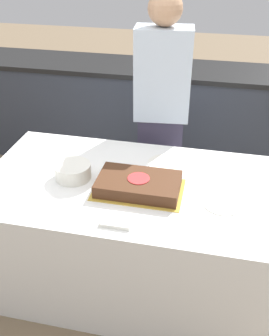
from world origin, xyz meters
TOP-DOWN VIEW (x-y plane):
  - ground_plane at (0.00, 0.00)m, footprint 14.00×14.00m
  - back_counter at (0.00, 1.55)m, footprint 4.40×0.58m
  - dining_table at (0.00, 0.00)m, footprint 1.67×0.95m
  - cake at (0.07, -0.06)m, footprint 0.48×0.31m
  - plate_stack at (-0.32, -0.02)m, footprint 0.20×0.20m
  - side_plate_near_cake at (0.17, 0.25)m, footprint 0.20×0.20m
  - side_plate_right_edge at (0.52, -0.09)m, footprint 0.20×0.20m
  - utensil_pile at (0.03, -0.36)m, footprint 0.15×0.10m
  - person_cutting_cake at (0.07, 0.69)m, footprint 0.38×0.24m

SIDE VIEW (x-z plane):
  - ground_plane at x=0.00m, z-range 0.00..0.00m
  - dining_table at x=0.00m, z-range 0.00..0.73m
  - back_counter at x=0.00m, z-range 0.00..0.92m
  - side_plate_near_cake at x=0.17m, z-range 0.73..0.74m
  - side_plate_right_edge at x=0.52m, z-range 0.73..0.74m
  - utensil_pile at x=0.03m, z-range 0.73..0.75m
  - cake at x=0.07m, z-range 0.73..0.81m
  - plate_stack at x=-0.32m, z-range 0.73..0.82m
  - person_cutting_cake at x=0.07m, z-range 0.04..1.69m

